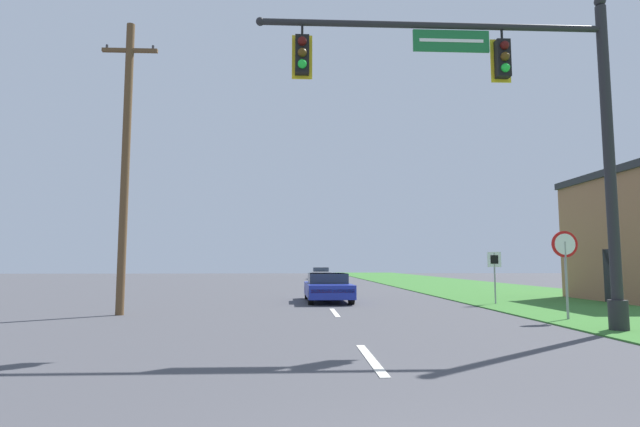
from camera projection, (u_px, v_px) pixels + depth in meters
The scene contains 8 objects.
grass_verge_right at pixel (475, 288), 32.74m from camera, with size 10.00×110.00×0.04m.
road_center_line at pixel (322, 297), 24.30m from camera, with size 0.16×34.80×0.01m.
signal_mast at pixel (526, 122), 12.21m from camera, with size 8.90×0.47×8.33m.
car_ahead at pixel (328, 287), 21.25m from camera, with size 1.93×4.63×1.19m.
far_car at pixel (321, 273), 52.21m from camera, with size 1.82×4.37×1.19m.
stop_sign at pixel (565, 255), 14.31m from camera, with size 0.76×0.07×2.50m.
route_sign_post at pixel (494, 266), 19.74m from camera, with size 0.55×0.06×2.03m.
utility_pole_near at pixel (126, 161), 16.10m from camera, with size 1.80×0.26×9.53m.
Camera 1 is at (-1.26, -2.55, 1.61)m, focal length 28.00 mm.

